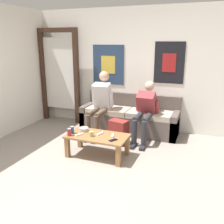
# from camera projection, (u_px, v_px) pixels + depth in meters

# --- Properties ---
(ground_plane) EXTENTS (18.00, 18.00, 0.00)m
(ground_plane) POSITION_uv_depth(u_px,v_px,m) (85.00, 185.00, 3.37)
(ground_plane) COLOR gray
(wall_back) EXTENTS (10.00, 0.07, 2.55)m
(wall_back) POSITION_uv_depth(u_px,v_px,m) (139.00, 70.00, 5.31)
(wall_back) COLOR white
(wall_back) RESTS_ON ground_plane
(door_frame) EXTENTS (1.00, 0.10, 2.15)m
(door_frame) POSITION_uv_depth(u_px,v_px,m) (59.00, 71.00, 5.78)
(door_frame) COLOR #382319
(door_frame) RESTS_ON ground_plane
(couch) EXTENTS (2.04, 0.68, 0.78)m
(couch) POSITION_uv_depth(u_px,v_px,m) (130.00, 119.00, 5.31)
(couch) COLOR #564C47
(couch) RESTS_ON ground_plane
(coffee_table) EXTENTS (1.01, 0.55, 0.37)m
(coffee_table) POSITION_uv_depth(u_px,v_px,m) (97.00, 139.00, 4.14)
(coffee_table) COLOR olive
(coffee_table) RESTS_ON ground_plane
(person_seated_adult) EXTENTS (0.47, 0.91, 1.27)m
(person_seated_adult) POSITION_uv_depth(u_px,v_px,m) (100.00, 101.00, 5.07)
(person_seated_adult) COLOR brown
(person_seated_adult) RESTS_ON ground_plane
(person_seated_teen) EXTENTS (0.47, 0.99, 1.11)m
(person_seated_teen) POSITION_uv_depth(u_px,v_px,m) (145.00, 109.00, 4.79)
(person_seated_teen) COLOR #2D2D33
(person_seated_teen) RESTS_ON ground_plane
(backpack) EXTENTS (0.38, 0.30, 0.45)m
(backpack) POSITION_uv_depth(u_px,v_px,m) (118.00, 133.00, 4.67)
(backpack) COLOR maroon
(backpack) RESTS_ON ground_plane
(ceramic_bowl) EXTENTS (0.16, 0.16, 0.06)m
(ceramic_bowl) POSITION_uv_depth(u_px,v_px,m) (84.00, 129.00, 4.30)
(ceramic_bowl) COLOR #B7B2A8
(ceramic_bowl) RESTS_ON coffee_table
(pillar_candle) EXTENTS (0.08, 0.08, 0.09)m
(pillar_candle) POSITION_uv_depth(u_px,v_px,m) (91.00, 134.00, 4.07)
(pillar_candle) COLOR tan
(pillar_candle) RESTS_ON coffee_table
(drink_can_blue) EXTENTS (0.07, 0.07, 0.12)m
(drink_can_blue) POSITION_uv_depth(u_px,v_px,m) (72.00, 130.00, 4.18)
(drink_can_blue) COLOR #28479E
(drink_can_blue) RESTS_ON coffee_table
(drink_can_red) EXTENTS (0.07, 0.07, 0.12)m
(drink_can_red) POSITION_uv_depth(u_px,v_px,m) (69.00, 132.00, 4.09)
(drink_can_red) COLOR maroon
(drink_can_red) RESTS_ON coffee_table
(game_controller_near_left) EXTENTS (0.08, 0.15, 0.03)m
(game_controller_near_left) POSITION_uv_depth(u_px,v_px,m) (113.00, 135.00, 4.08)
(game_controller_near_left) COLOR white
(game_controller_near_left) RESTS_ON coffee_table
(game_controller_near_right) EXTENTS (0.10, 0.14, 0.03)m
(game_controller_near_right) POSITION_uv_depth(u_px,v_px,m) (79.00, 135.00, 4.11)
(game_controller_near_right) COLOR white
(game_controller_near_right) RESTS_ON coffee_table
(game_controller_far_center) EXTENTS (0.07, 0.15, 0.03)m
(game_controller_far_center) POSITION_uv_depth(u_px,v_px,m) (100.00, 134.00, 4.16)
(game_controller_far_center) COLOR white
(game_controller_far_center) RESTS_ON coffee_table
(cell_phone) EXTENTS (0.13, 0.15, 0.01)m
(cell_phone) POSITION_uv_depth(u_px,v_px,m) (113.00, 140.00, 3.91)
(cell_phone) COLOR black
(cell_phone) RESTS_ON coffee_table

